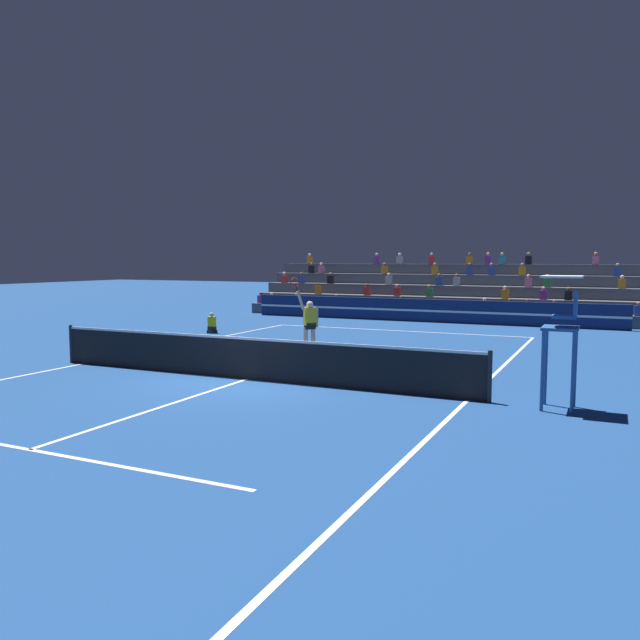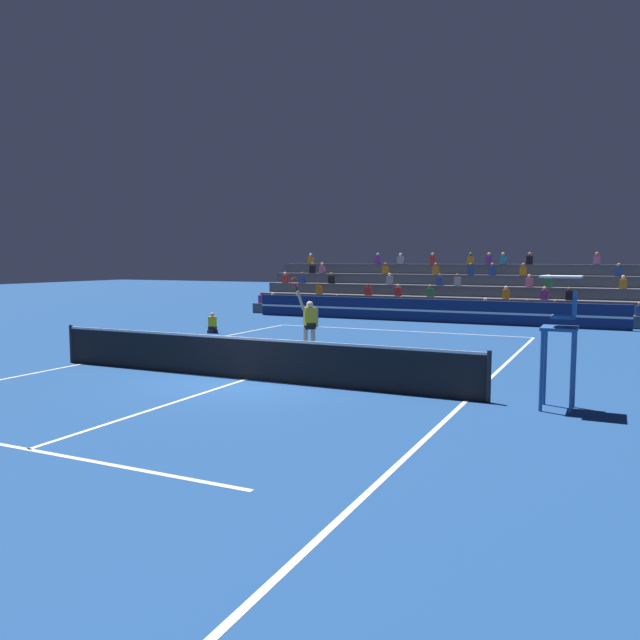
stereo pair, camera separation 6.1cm
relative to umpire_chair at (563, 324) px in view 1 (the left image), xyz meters
name	(u,v)px [view 1 (the left image)]	position (x,y,z in m)	size (l,w,h in m)	color
ground_plane	(247,379)	(-7.34, 0.00, -1.72)	(120.00, 120.00, 0.00)	navy
court_lines	(247,379)	(-7.34, 0.00, -1.71)	(11.10, 23.90, 0.01)	white
tennis_net	(246,358)	(-7.34, 0.00, -1.17)	(12.00, 0.10, 1.10)	black
sponsor_banner_wall	(424,310)	(-7.34, 16.10, -1.17)	(18.00, 0.26, 1.10)	navy
bleacher_stand	(444,297)	(-7.34, 19.90, -0.70)	(20.37, 4.75, 3.38)	#4C515B
umpire_chair	(563,324)	(0.00, 0.00, 0.00)	(0.76, 0.84, 2.67)	#285699
ball_kid_courtside	(212,325)	(-13.90, 7.87, -1.39)	(0.30, 0.36, 0.84)	black
tennis_player	(309,324)	(-7.61, 4.11, -0.73)	(0.70, 0.79, 2.49)	beige
tennis_ball	(354,349)	(-6.80, 5.85, -1.68)	(0.07, 0.07, 0.07)	#C6DB33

